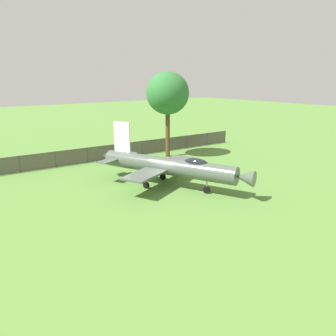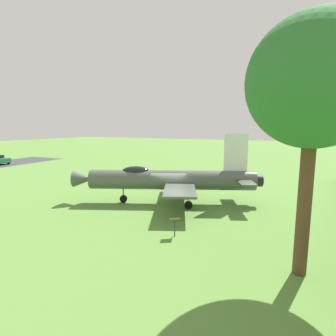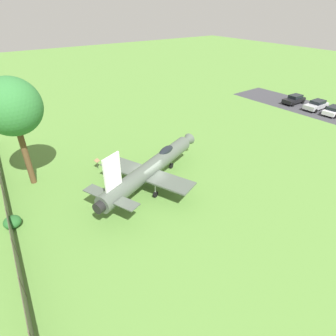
# 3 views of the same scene
# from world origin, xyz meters

# --- Properties ---
(ground_plane) EXTENTS (200.00, 200.00, 0.00)m
(ground_plane) POSITION_xyz_m (0.00, 0.00, 0.00)
(ground_plane) COLOR #568438
(parking_strip) EXTENTS (9.63, 35.66, 0.00)m
(parking_strip) POSITION_xyz_m (-34.24, -0.00, 0.00)
(parking_strip) COLOR #38383D
(parking_strip) RESTS_ON ground_plane
(display_jet) EXTENTS (14.14, 9.54, 5.55)m
(display_jet) POSITION_xyz_m (-0.31, -0.13, 1.94)
(display_jet) COLOR #4C564C
(display_jet) RESTS_ON ground_plane
(shade_tree) EXTENTS (5.05, 5.15, 10.28)m
(shade_tree) POSITION_xyz_m (9.24, -7.08, 7.69)
(shade_tree) COLOR brown
(shade_tree) RESTS_ON ground_plane
(perimeter_fence) EXTENTS (1.93, 36.40, 1.83)m
(perimeter_fence) POSITION_xyz_m (12.15, -1.39, 0.97)
(perimeter_fence) COLOR #4C4238
(perimeter_fence) RESTS_ON ground_plane
(shrub_near_fence) EXTENTS (1.34, 1.34, 0.94)m
(shrub_near_fence) POSITION_xyz_m (12.02, -1.28, 0.47)
(shrub_near_fence) COLOR #235B26
(shrub_near_fence) RESTS_ON ground_plane
(info_plaque) EXTENTS (0.72, 0.66, 1.14)m
(info_plaque) POSITION_xyz_m (2.97, -5.89, 0.85)
(info_plaque) COLOR #333333
(info_plaque) RESTS_ON ground_plane
(parked_car_white) EXTENTS (4.58, 2.33, 1.42)m
(parked_car_white) POSITION_xyz_m (-34.14, -0.37, 0.74)
(parked_car_white) COLOR silver
(parked_car_white) RESTS_ON ground_plane
(parked_car_silver) EXTENTS (4.50, 2.14, 1.51)m
(parked_car_silver) POSITION_xyz_m (-34.17, -3.36, 0.79)
(parked_car_silver) COLOR #B2B5BA
(parked_car_silver) RESTS_ON ground_plane
(parked_car_black) EXTENTS (4.29, 2.09, 1.49)m
(parked_car_black) POSITION_xyz_m (-33.99, -7.34, 0.77)
(parked_car_black) COLOR black
(parked_car_black) RESTS_ON ground_plane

